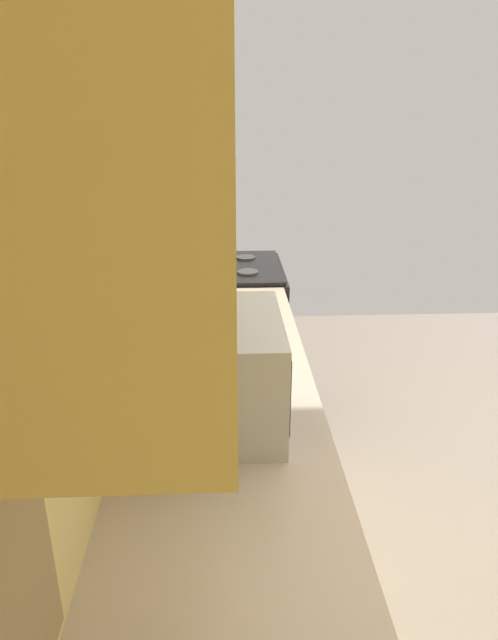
# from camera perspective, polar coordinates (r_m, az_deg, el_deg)

# --- Properties ---
(wall_back) EXTENTS (3.83, 0.12, 2.78)m
(wall_back) POSITION_cam_1_polar(r_m,az_deg,el_deg) (1.70, -14.92, 6.77)
(wall_back) COLOR #E5CB77
(wall_back) RESTS_ON ground_plane
(counter_run) EXTENTS (2.90, 0.61, 0.92)m
(counter_run) POSITION_cam_1_polar(r_m,az_deg,el_deg) (1.81, -2.31, -26.40)
(counter_run) COLOR #E2D17D
(counter_run) RESTS_ON ground_plane
(upper_cabinets) EXTENTS (1.73, 0.31, 0.57)m
(upper_cabinets) POSITION_cam_1_polar(r_m,az_deg,el_deg) (1.22, -10.34, 22.14)
(upper_cabinets) COLOR #E8CB7F
(oven_range) EXTENTS (0.65, 0.64, 1.10)m
(oven_range) POSITION_cam_1_polar(r_m,az_deg,el_deg) (3.26, -2.22, -2.32)
(oven_range) COLOR black
(oven_range) RESTS_ON ground_plane
(microwave) EXTENTS (0.46, 0.39, 0.32)m
(microwave) POSITION_cam_1_polar(r_m,az_deg,el_deg) (1.63, -3.35, -5.04)
(microwave) COLOR #B7BABF
(microwave) RESTS_ON counter_run
(bowl) EXTENTS (0.19, 0.19, 0.04)m
(bowl) POSITION_cam_1_polar(r_m,az_deg,el_deg) (2.53, -1.49, 1.73)
(bowl) COLOR gold
(bowl) RESTS_ON counter_run
(kettle) EXTENTS (0.16, 0.12, 0.14)m
(kettle) POSITION_cam_1_polar(r_m,az_deg,el_deg) (2.27, -1.35, 0.33)
(kettle) COLOR black
(kettle) RESTS_ON counter_run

